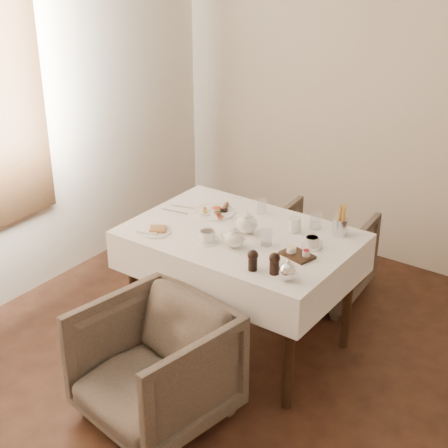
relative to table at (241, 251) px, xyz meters
name	(u,v)px	position (x,y,z in m)	size (l,w,h in m)	color
table	(241,251)	(0.00, 0.00, 0.00)	(1.28, 0.88, 0.75)	black
armchair_near	(154,366)	(0.02, -0.80, -0.32)	(0.68, 0.70, 0.64)	#474034
armchair_far	(319,255)	(0.10, 0.81, -0.35)	(0.62, 0.64, 0.58)	#474034
breakfast_plate	(215,211)	(-0.29, 0.14, 0.13)	(0.26, 0.26, 0.03)	white
side_plate	(154,230)	(-0.41, -0.28, 0.12)	(0.19, 0.18, 0.02)	white
teapot_centre	(246,222)	(0.03, 0.02, 0.18)	(0.17, 0.13, 0.14)	white
teapot_front	(234,237)	(0.07, -0.17, 0.18)	(0.15, 0.12, 0.12)	white
creamer	(295,224)	(0.24, 0.20, 0.16)	(0.07, 0.07, 0.08)	white
teacup_near	(207,237)	(-0.09, -0.20, 0.15)	(0.14, 0.14, 0.07)	white
teacup_far	(312,242)	(0.42, 0.08, 0.14)	(0.12, 0.12, 0.06)	white
glass_left	(262,206)	(-0.05, 0.30, 0.16)	(0.06, 0.06, 0.09)	silver
glass_mid	(267,237)	(0.20, -0.04, 0.16)	(0.07, 0.07, 0.09)	silver
glass_right	(316,221)	(0.32, 0.30, 0.16)	(0.07, 0.07, 0.10)	silver
condiment_board	(297,254)	(0.41, -0.06, 0.13)	(0.20, 0.15, 0.04)	black
pepper_mill_left	(253,260)	(0.29, -0.32, 0.17)	(0.06, 0.06, 0.11)	black
pepper_mill_right	(275,263)	(0.40, -0.29, 0.18)	(0.06, 0.06, 0.12)	black
silver_pot	(287,270)	(0.49, -0.31, 0.18)	(0.11, 0.09, 0.12)	white
fries_cup	(340,222)	(0.47, 0.30, 0.20)	(0.09, 0.09, 0.19)	silver
cutlery_fork	(186,207)	(-0.48, 0.10, 0.12)	(0.02, 0.19, 0.00)	silver
cutlery_knife	(175,212)	(-0.49, 0.01, 0.12)	(0.01, 0.18, 0.00)	silver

